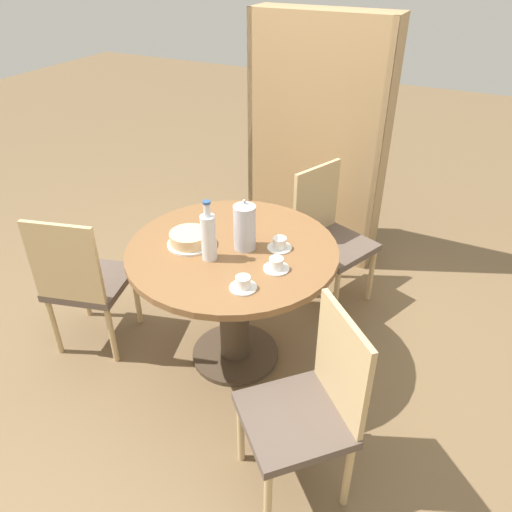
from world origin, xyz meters
name	(u,v)px	position (x,y,z in m)	size (l,w,h in m)	color
ground_plane	(236,355)	(0.00, 0.00, 0.00)	(14.00, 14.00, 0.00)	brown
dining_table	(233,279)	(0.00, 0.00, 0.56)	(1.10, 1.10, 0.76)	#473828
chair_a	(309,406)	(0.66, -0.56, 0.48)	(0.59, 0.59, 0.91)	tan
chair_b	(329,234)	(0.26, 0.82, 0.48)	(0.55, 0.55, 0.91)	tan
chair_c	(83,280)	(-0.81, -0.29, 0.48)	(0.51, 0.51, 0.91)	tan
bookshelf	(316,148)	(-0.06, 1.36, 0.84)	(0.98, 0.28, 1.74)	tan
coffee_pot	(245,226)	(0.06, 0.03, 0.89)	(0.11, 0.11, 0.28)	silver
water_bottle	(209,236)	(-0.05, -0.14, 0.89)	(0.08, 0.08, 0.32)	silver
cake_main	(190,239)	(-0.21, -0.07, 0.79)	(0.24, 0.24, 0.07)	white
cup_a	(243,284)	(0.22, -0.29, 0.78)	(0.13, 0.13, 0.06)	silver
cup_b	(280,244)	(0.22, 0.10, 0.78)	(0.13, 0.13, 0.06)	silver
cup_c	(276,265)	(0.29, -0.08, 0.78)	(0.13, 0.13, 0.06)	silver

